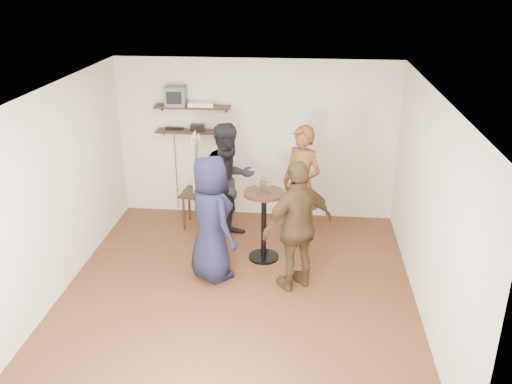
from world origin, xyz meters
TOP-DOWN VIEW (x-y plane):
  - room at (0.00, 0.00)m, footprint 4.58×5.08m
  - shelf_upper at (-1.00, 2.38)m, footprint 1.20×0.25m
  - shelf_lower at (-1.00, 2.38)m, footprint 1.20×0.25m
  - crt_monitor at (-1.25, 2.38)m, footprint 0.32×0.30m
  - dvd_deck at (-0.85, 2.38)m, footprint 0.40×0.24m
  - radio at (-0.93, 2.38)m, footprint 0.22×0.10m
  - power_strip at (-1.32, 2.42)m, footprint 0.30×0.05m
  - side_table at (-0.88, 1.93)m, footprint 0.55×0.55m
  - vase_lilies at (-0.88, 1.93)m, footprint 0.20×0.21m
  - drinks_table at (0.25, 0.97)m, footprint 0.56×0.56m
  - wine_glass_fl at (0.18, 0.93)m, footprint 0.07×0.07m
  - wine_glass_fr at (0.32, 0.93)m, footprint 0.07×0.07m
  - wine_glass_bl at (0.23, 1.03)m, footprint 0.06×0.06m
  - wine_glass_br at (0.28, 0.98)m, footprint 0.07×0.07m
  - person_plaid at (0.76, 1.65)m, footprint 0.78×0.73m
  - person_dark at (-0.32, 1.59)m, footprint 1.11×1.10m
  - person_navy at (-0.39, 0.42)m, footprint 0.96×0.99m
  - person_brown at (0.74, 0.27)m, footprint 1.07×0.93m

SIDE VIEW (x-z plane):
  - side_table at x=-0.88m, z-range 0.20..0.79m
  - drinks_table at x=0.25m, z-range 0.15..1.18m
  - person_navy at x=-0.39m, z-range 0.00..1.71m
  - person_brown at x=0.74m, z-range 0.00..1.73m
  - person_plaid at x=0.76m, z-range 0.00..1.78m
  - person_dark at x=-0.32m, z-range 0.00..1.81m
  - vase_lilies at x=-0.88m, z-range 0.40..1.44m
  - wine_glass_bl at x=0.23m, z-range 1.07..1.26m
  - wine_glass_fl at x=0.18m, z-range 1.07..1.27m
  - wine_glass_br at x=0.28m, z-range 1.07..1.27m
  - wine_glass_fr at x=0.32m, z-range 1.07..1.29m
  - room at x=0.00m, z-range -0.04..2.64m
  - shelf_lower at x=-1.00m, z-range 1.43..1.47m
  - power_strip at x=-1.32m, z-range 1.47..1.50m
  - radio at x=-0.93m, z-range 1.47..1.57m
  - shelf_upper at x=-1.00m, z-range 1.83..1.87m
  - dvd_deck at x=-0.85m, z-range 1.87..1.93m
  - crt_monitor at x=-1.25m, z-range 1.87..2.17m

